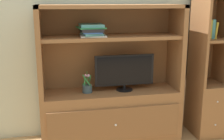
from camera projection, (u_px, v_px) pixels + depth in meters
The scene contains 7 objects.
painted_rear_wall at pixel (105, 17), 3.35m from camera, with size 6.00×0.10×2.80m, color #ADB29E.
media_console at pixel (111, 100), 3.24m from camera, with size 1.55×0.48×1.54m.
tv_monitor at pixel (125, 71), 3.18m from camera, with size 0.66×0.18×0.40m.
potted_plant at pixel (87, 88), 3.14m from camera, with size 0.11×0.13×0.24m.
magazine_stack at pixel (91, 30), 3.00m from camera, with size 0.31×0.34×0.13m.
bookshelf_tall at pixel (208, 84), 3.45m from camera, with size 0.36×0.47×1.78m.
upright_book_row at pixel (209, 29), 3.27m from camera, with size 0.16×0.15×0.22m.
Camera 1 is at (-0.60, -2.60, 1.60)m, focal length 46.18 mm.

